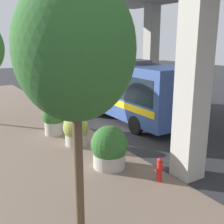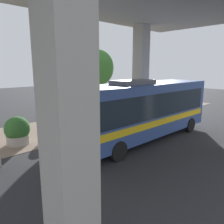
{
  "view_description": "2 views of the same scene",
  "coord_description": "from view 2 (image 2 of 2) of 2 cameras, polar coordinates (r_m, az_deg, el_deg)",
  "views": [
    {
      "loc": [
        -6.84,
        -12.0,
        4.9
      ],
      "look_at": [
        1.19,
        0.98,
        0.94
      ],
      "focal_mm": 45.0,
      "sensor_mm": 36.0,
      "label": 1
    },
    {
      "loc": [
        11.15,
        -7.64,
        4.47
      ],
      "look_at": [
        0.99,
        1.95,
        1.61
      ],
      "focal_mm": 35.0,
      "sensor_mm": 36.0,
      "label": 2
    }
  ],
  "objects": [
    {
      "name": "ground_plane",
      "position": [
        14.23,
        -8.55,
        -6.85
      ],
      "size": [
        80.0,
        80.0,
        0.0
      ],
      "primitive_type": "plane",
      "color": "#2D2D30",
      "rests_on": "ground"
    },
    {
      "name": "overpass",
      "position": [
        10.77,
        3.8,
        25.37
      ],
      "size": [
        9.4,
        18.78,
        8.09
      ],
      "color": "#ADA89E",
      "rests_on": "ground"
    },
    {
      "name": "street_tree_near",
      "position": [
        20.69,
        -3.42,
        11.48
      ],
      "size": [
        2.71,
        2.71,
        6.08
      ],
      "color": "brown",
      "rests_on": "ground"
    },
    {
      "name": "planter_back",
      "position": [
        13.92,
        -23.49,
        -4.65
      ],
      "size": [
        1.44,
        1.44,
        1.69
      ],
      "color": "#ADA89E",
      "rests_on": "ground"
    },
    {
      "name": "planter_middle",
      "position": [
        15.18,
        -13.44,
        -2.97
      ],
      "size": [
        1.2,
        1.2,
        1.49
      ],
      "color": "#ADA89E",
      "rests_on": "ground"
    },
    {
      "name": "planter_extra",
      "position": [
        15.49,
        -5.2,
        -1.88
      ],
      "size": [
        1.22,
        1.22,
        1.71
      ],
      "color": "#ADA89E",
      "rests_on": "ground"
    },
    {
      "name": "bus",
      "position": [
        13.55,
        8.35,
        1.12
      ],
      "size": [
        2.69,
        10.54,
        3.76
      ],
      "color": "#334C8C",
      "rests_on": "ground"
    },
    {
      "name": "planter_front",
      "position": [
        16.5,
        -7.94,
        -1.24
      ],
      "size": [
        1.18,
        1.18,
        1.63
      ],
      "color": "#ADA89E",
      "rests_on": "ground"
    },
    {
      "name": "sidewalk_strip",
      "position": [
        16.68,
        -14.48,
        -4.29
      ],
      "size": [
        6.0,
        40.0,
        0.02
      ],
      "color": "#7A6656",
      "rests_on": "ground"
    }
  ]
}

